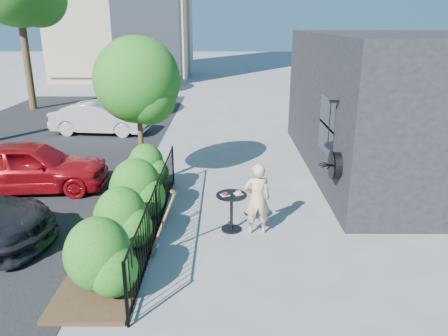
{
  "coord_description": "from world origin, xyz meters",
  "views": [
    {
      "loc": [
        -0.06,
        -8.38,
        4.3
      ],
      "look_at": [
        -0.09,
        0.85,
        1.2
      ],
      "focal_mm": 35.0,
      "sensor_mm": 36.0,
      "label": 1
    }
  ],
  "objects_px": {
    "patio_tree": "(140,86)",
    "car_silver": "(100,118)",
    "woman": "(257,199)",
    "shovel": "(162,227)",
    "cafe_table": "(232,206)",
    "car_red": "(31,166)"
  },
  "relations": [
    {
      "from": "patio_tree",
      "to": "car_silver",
      "type": "height_order",
      "value": "patio_tree"
    },
    {
      "from": "woman",
      "to": "shovel",
      "type": "bearing_deg",
      "value": 23.52
    },
    {
      "from": "shovel",
      "to": "cafe_table",
      "type": "bearing_deg",
      "value": 40.05
    },
    {
      "from": "patio_tree",
      "to": "car_red",
      "type": "height_order",
      "value": "patio_tree"
    },
    {
      "from": "shovel",
      "to": "car_silver",
      "type": "height_order",
      "value": "shovel"
    },
    {
      "from": "shovel",
      "to": "car_silver",
      "type": "bearing_deg",
      "value": 111.42
    },
    {
      "from": "cafe_table",
      "to": "car_silver",
      "type": "xyz_separation_m",
      "value": [
        -5.15,
        8.62,
        0.06
      ]
    },
    {
      "from": "patio_tree",
      "to": "woman",
      "type": "distance_m",
      "value": 4.39
    },
    {
      "from": "patio_tree",
      "to": "cafe_table",
      "type": "xyz_separation_m",
      "value": [
        2.31,
        -2.57,
        -2.19
      ]
    },
    {
      "from": "woman",
      "to": "car_silver",
      "type": "relative_size",
      "value": 0.4
    },
    {
      "from": "woman",
      "to": "car_red",
      "type": "height_order",
      "value": "woman"
    },
    {
      "from": "patio_tree",
      "to": "woman",
      "type": "height_order",
      "value": "patio_tree"
    },
    {
      "from": "cafe_table",
      "to": "woman",
      "type": "distance_m",
      "value": 0.58
    },
    {
      "from": "car_silver",
      "to": "shovel",
      "type": "bearing_deg",
      "value": -152.78
    },
    {
      "from": "car_red",
      "to": "shovel",
      "type": "bearing_deg",
      "value": -135.53
    },
    {
      "from": "cafe_table",
      "to": "woman",
      "type": "height_order",
      "value": "woman"
    },
    {
      "from": "woman",
      "to": "cafe_table",
      "type": "bearing_deg",
      "value": -17.45
    },
    {
      "from": "patio_tree",
      "to": "car_red",
      "type": "bearing_deg",
      "value": -175.97
    },
    {
      "from": "cafe_table",
      "to": "shovel",
      "type": "relative_size",
      "value": 0.63
    },
    {
      "from": "woman",
      "to": "car_silver",
      "type": "distance_m",
      "value": 10.43
    },
    {
      "from": "patio_tree",
      "to": "cafe_table",
      "type": "distance_m",
      "value": 4.09
    },
    {
      "from": "cafe_table",
      "to": "woman",
      "type": "bearing_deg",
      "value": -12.84
    }
  ]
}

